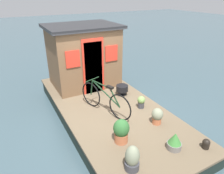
% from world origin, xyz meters
% --- Properties ---
extents(ground_plane, '(60.00, 60.00, 0.00)m').
position_xyz_m(ground_plane, '(0.00, 0.00, 0.00)').
color(ground_plane, '#384C54').
extents(houseboat_deck, '(5.99, 2.72, 0.47)m').
position_xyz_m(houseboat_deck, '(0.00, 0.00, 0.23)').
color(houseboat_deck, brown).
rests_on(houseboat_deck, ground_plane).
extents(houseboat_cabin, '(1.86, 2.38, 2.09)m').
position_xyz_m(houseboat_cabin, '(1.88, 0.00, 1.52)').
color(houseboat_cabin, brown).
rests_on(houseboat_cabin, houseboat_deck).
extents(bicycle, '(1.73, 0.72, 0.88)m').
position_xyz_m(bicycle, '(-0.25, 0.26, 0.87)').
color(bicycle, black).
rests_on(bicycle, houseboat_deck).
extents(potted_plant_geranium, '(0.32, 0.32, 0.40)m').
position_xyz_m(potted_plant_geranium, '(-2.28, -0.39, 0.66)').
color(potted_plant_geranium, slate).
rests_on(potted_plant_geranium, houseboat_deck).
extents(potted_plant_basil, '(0.29, 0.29, 0.43)m').
position_xyz_m(potted_plant_basil, '(-1.37, -0.67, 0.69)').
color(potted_plant_basil, '#B2603D').
rests_on(potted_plant_basil, houseboat_deck).
extents(potted_plant_fern, '(0.36, 0.36, 0.57)m').
position_xyz_m(potted_plant_fern, '(-1.54, 0.49, 0.76)').
color(potted_plant_fern, '#B2603D').
rests_on(potted_plant_fern, houseboat_deck).
extents(potted_plant_sage, '(0.29, 0.29, 0.54)m').
position_xyz_m(potted_plant_sage, '(-2.32, 0.72, 0.72)').
color(potted_plant_sage, '#38383D').
rests_on(potted_plant_sage, houseboat_deck).
extents(potted_plant_lavender, '(0.22, 0.22, 0.36)m').
position_xyz_m(potted_plant_lavender, '(-0.53, -0.78, 0.66)').
color(potted_plant_lavender, '#38383D').
rests_on(potted_plant_lavender, houseboat_deck).
extents(charcoal_grill, '(0.38, 0.38, 0.34)m').
position_xyz_m(charcoal_grill, '(0.43, -0.71, 0.69)').
color(charcoal_grill, black).
rests_on(charcoal_grill, houseboat_deck).
extents(mooring_bollard, '(0.16, 0.16, 0.23)m').
position_xyz_m(mooring_bollard, '(-2.60, -1.01, 0.58)').
color(mooring_bollard, black).
rests_on(mooring_bollard, houseboat_deck).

